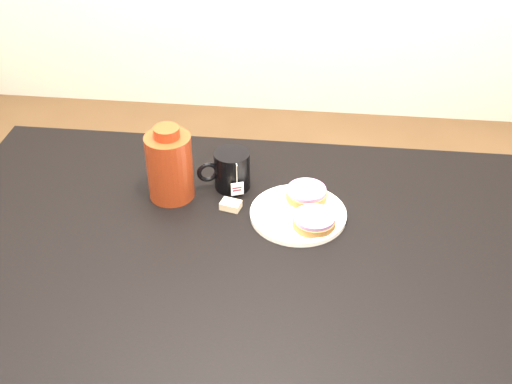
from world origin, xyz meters
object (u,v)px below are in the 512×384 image
(table, at_px, (244,279))
(teabag_pouch, at_px, (231,205))
(mug, at_px, (231,170))
(bagel_package, at_px, (170,165))
(plate, at_px, (298,213))
(bagel_front, at_px, (314,221))
(bagel_back, at_px, (306,193))

(table, distance_m, teabag_pouch, 0.18)
(mug, xyz_separation_m, bagel_package, (-0.13, -0.05, 0.04))
(table, relative_size, plate, 6.42)
(mug, distance_m, bagel_package, 0.15)
(plate, distance_m, bagel_front, 0.06)
(plate, height_order, teabag_pouch, teabag_pouch)
(plate, xyz_separation_m, bagel_front, (0.04, -0.04, 0.02))
(table, height_order, teabag_pouch, teabag_pouch)
(teabag_pouch, relative_size, bagel_package, 0.25)
(bagel_front, height_order, teabag_pouch, bagel_front)
(mug, bearing_deg, bagel_front, -56.96)
(bagel_back, bearing_deg, bagel_front, -77.76)
(plate, relative_size, bagel_front, 1.65)
(plate, distance_m, teabag_pouch, 0.16)
(plate, bearing_deg, teabag_pouch, 175.43)
(table, bearing_deg, plate, 50.14)
(table, bearing_deg, bagel_back, 56.22)
(plate, xyz_separation_m, bagel_back, (0.02, 0.06, 0.02))
(bagel_front, xyz_separation_m, teabag_pouch, (-0.19, 0.06, -0.02))
(bagel_back, height_order, teabag_pouch, bagel_back)
(plate, bearing_deg, bagel_back, 74.44)
(bagel_back, bearing_deg, table, -123.78)
(bagel_back, height_order, bagel_package, bagel_package)
(table, relative_size, bagel_back, 11.20)
(table, xyz_separation_m, mug, (-0.06, 0.23, 0.13))
(bagel_front, bearing_deg, mug, 144.88)
(bagel_back, height_order, mug, mug)
(mug, distance_m, teabag_pouch, 0.09)
(teabag_pouch, bearing_deg, mug, 96.89)
(bagel_front, height_order, mug, mug)
(table, xyz_separation_m, teabag_pouch, (-0.05, 0.14, 0.09))
(table, height_order, bagel_back, bagel_back)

